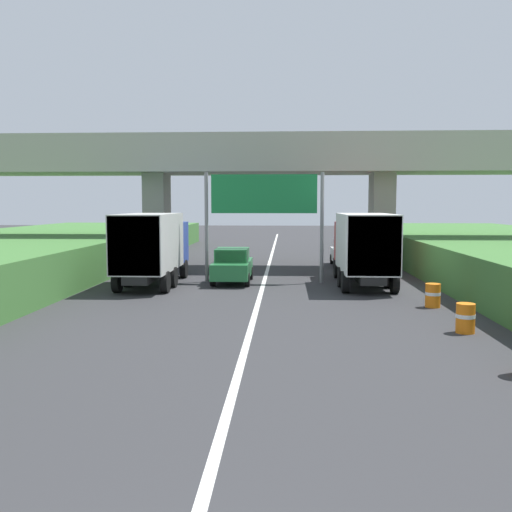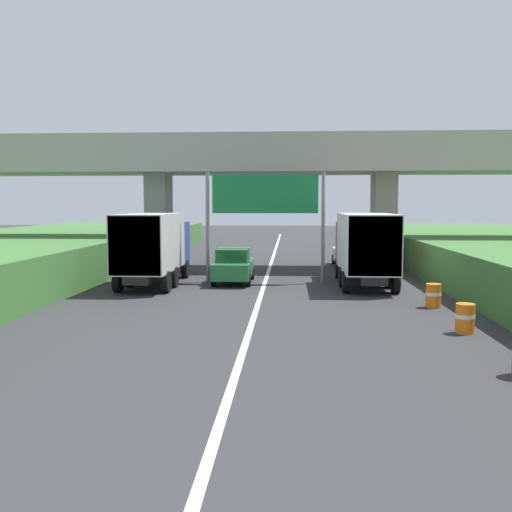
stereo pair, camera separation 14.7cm
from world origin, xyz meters
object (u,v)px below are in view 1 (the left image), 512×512
object	(u,v)px
truck_red	(363,245)
construction_barrel_3	(433,295)
construction_barrel_2	(465,318)
car_white	(347,253)
overhead_highway_sign	(264,201)
car_green	(232,266)
truck_blue	(153,245)

from	to	relation	value
truck_red	construction_barrel_3	xyz separation A→B (m)	(1.87, -5.60, -1.47)
truck_red	construction_barrel_2	world-z (taller)	truck_red
construction_barrel_3	car_white	bearing A→B (deg)	96.97
overhead_highway_sign	construction_barrel_3	size ratio (longest dim) A/B	6.53
car_white	overhead_highway_sign	bearing A→B (deg)	-122.87
car_green	construction_barrel_2	distance (m)	13.29
truck_red	truck_blue	size ratio (longest dim) A/B	1.00
car_green	construction_barrel_2	xyz separation A→B (m)	(8.05, -10.57, -0.40)
truck_blue	construction_barrel_2	world-z (taller)	truck_blue
truck_red	construction_barrel_2	size ratio (longest dim) A/B	8.11
truck_red	truck_blue	bearing A→B (deg)	-177.58
overhead_highway_sign	car_green	world-z (taller)	overhead_highway_sign
construction_barrel_2	construction_barrel_3	size ratio (longest dim) A/B	1.00
car_green	truck_red	bearing A→B (deg)	-6.08
truck_blue	construction_barrel_3	world-z (taller)	truck_blue
truck_red	car_white	size ratio (longest dim) A/B	1.78
car_green	construction_barrel_3	xyz separation A→B (m)	(8.17, -6.28, -0.40)
car_white	construction_barrel_2	xyz separation A→B (m)	(1.61, -18.39, -0.40)
overhead_highway_sign	car_white	distance (m)	9.56
truck_blue	car_white	bearing A→B (deg)	41.34
truck_blue	construction_barrel_2	bearing A→B (deg)	-38.88
truck_red	car_white	bearing A→B (deg)	89.02
truck_red	car_green	size ratio (longest dim) A/B	1.78
car_green	car_white	world-z (taller)	same
overhead_highway_sign	truck_blue	bearing A→B (deg)	-165.65
construction_barrel_3	construction_barrel_2	bearing A→B (deg)	-91.57
truck_blue	construction_barrel_3	distance (m)	13.03
truck_red	truck_blue	distance (m)	10.00
truck_red	car_green	world-z (taller)	truck_red
car_green	construction_barrel_3	world-z (taller)	car_green
overhead_highway_sign	truck_blue	distance (m)	5.80
car_white	construction_barrel_2	size ratio (longest dim) A/B	4.56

